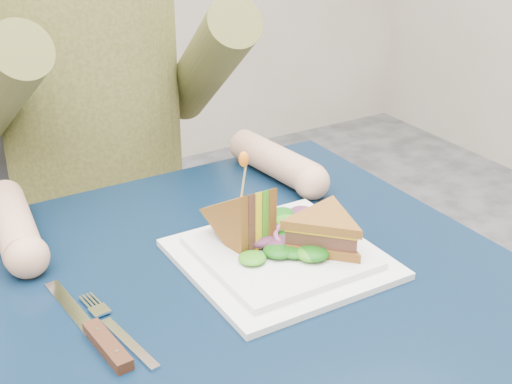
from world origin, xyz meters
TOP-DOWN VIEW (x-y plane):
  - table at (0.00, 0.00)m, footprint 0.75×0.75m
  - chair at (0.00, 0.65)m, footprint 0.42×0.40m
  - diner at (-0.00, 0.54)m, footprint 0.54×0.59m
  - plate at (0.08, 0.02)m, footprint 0.26×0.26m
  - sandwich_flat at (0.13, -0.01)m, footprint 0.18×0.18m
  - sandwich_upright at (0.04, 0.06)m, footprint 0.08×0.13m
  - fork at (-0.18, -0.02)m, footprint 0.04×0.18m
  - knife at (-0.20, -0.03)m, footprint 0.04×0.22m
  - toothpick at (0.04, 0.06)m, footprint 0.01×0.01m
  - toothpick_frill at (0.04, 0.06)m, footprint 0.01×0.01m
  - lettuce_spill at (0.08, 0.03)m, footprint 0.15×0.13m
  - onion_ring at (0.09, 0.02)m, footprint 0.04×0.04m

SIDE VIEW (x-z plane):
  - chair at x=0.00m, z-range 0.08..1.01m
  - table at x=0.00m, z-range 0.29..1.02m
  - fork at x=-0.18m, z-range 0.73..0.74m
  - knife at x=-0.20m, z-range 0.73..0.74m
  - plate at x=0.08m, z-range 0.73..0.75m
  - lettuce_spill at x=0.08m, z-range 0.75..0.77m
  - onion_ring at x=0.09m, z-range 0.75..0.78m
  - sandwich_flat at x=0.13m, z-range 0.75..0.80m
  - sandwich_upright at x=0.04m, z-range 0.72..0.85m
  - toothpick at x=0.04m, z-range 0.82..0.88m
  - toothpick_frill at x=0.04m, z-range 0.87..0.89m
  - diner at x=0.00m, z-range 0.54..1.29m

